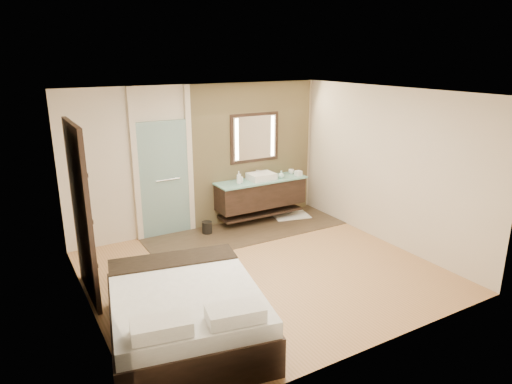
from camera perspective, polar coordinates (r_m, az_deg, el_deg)
floor at (r=7.12m, az=0.86°, el=-9.90°), size 5.00×5.00×0.00m
tile_strip at (r=8.66m, az=-1.19°, el=-4.83°), size 3.80×1.30×0.01m
stone_wall at (r=9.01m, az=-0.33°, el=4.98°), size 2.60×0.08×2.70m
vanity at (r=8.96m, az=0.61°, el=-0.17°), size 1.85×0.55×0.88m
mirror_unit at (r=8.91m, az=-0.16°, el=6.81°), size 1.06×0.04×0.96m
frosted_door at (r=8.32m, az=-11.44°, el=2.17°), size 1.10×0.12×2.70m
shoji_partition at (r=6.42m, az=-20.95°, el=-2.40°), size 0.06×1.20×2.40m
bed at (r=5.53m, az=-8.80°, el=-14.64°), size 2.04×2.37×0.80m
bath_mat at (r=9.43m, az=4.39°, el=-2.95°), size 0.82×0.66×0.02m
waste_bin at (r=8.54m, az=-6.13°, el=-4.45°), size 0.24×0.24×0.23m
tissue_box at (r=9.18m, az=5.31°, el=2.35°), size 0.13×0.13×0.10m
soap_bottle_a at (r=8.56m, az=-2.17°, el=1.81°), size 0.12×0.12×0.24m
soap_bottle_b at (r=8.63m, az=-1.99°, el=1.72°), size 0.08×0.08×0.17m
soap_bottle_c at (r=8.99m, az=3.16°, el=2.22°), size 0.14×0.14×0.15m
cup at (r=9.33m, az=4.44°, el=2.57°), size 0.13×0.13×0.09m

